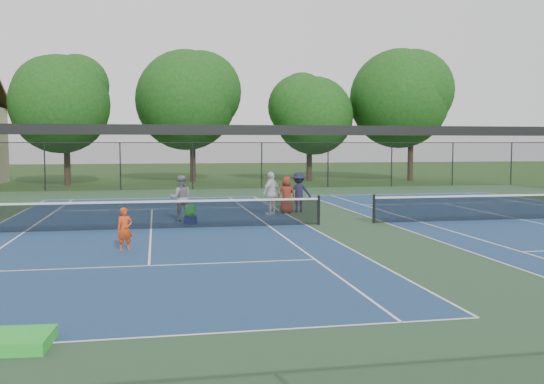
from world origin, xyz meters
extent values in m
plane|color=#234716|center=(0.00, 0.00, 0.00)|extent=(140.00, 140.00, 0.00)
cube|color=#294A2B|center=(0.00, 0.00, 0.00)|extent=(36.00, 36.00, 0.01)
cube|color=navy|center=(-7.00, 0.00, 0.01)|extent=(10.97, 23.77, 0.00)
cube|color=white|center=(-7.00, 11.88, 0.01)|extent=(10.97, 0.06, 0.00)
cube|color=white|center=(-7.00, -11.88, 0.01)|extent=(10.97, 0.06, 0.00)
cube|color=white|center=(-1.51, 0.00, 0.01)|extent=(0.06, 23.77, 0.00)
cube|color=white|center=(-11.12, 0.00, 0.01)|extent=(0.06, 23.77, 0.00)
cube|color=white|center=(-2.88, 0.00, 0.01)|extent=(0.06, 23.77, 0.00)
cube|color=white|center=(-7.00, 6.40, 0.01)|extent=(8.23, 0.06, 0.00)
cube|color=white|center=(-7.00, -6.40, 0.01)|extent=(8.23, 0.06, 0.00)
cube|color=white|center=(-7.00, 0.00, 0.01)|extent=(0.06, 12.80, 0.00)
cylinder|color=black|center=(-1.05, 0.00, 0.54)|extent=(0.10, 0.10, 1.07)
cube|color=black|center=(-7.00, 0.00, 0.47)|extent=(11.90, 0.01, 0.90)
cube|color=white|center=(-7.00, 0.00, 0.95)|extent=(11.90, 0.04, 0.07)
cube|color=navy|center=(7.00, 0.00, 0.01)|extent=(10.97, 23.77, 0.00)
cube|color=white|center=(7.00, 11.88, 0.01)|extent=(10.97, 0.06, 0.00)
cube|color=white|center=(1.51, 0.00, 0.01)|extent=(0.06, 23.77, 0.00)
cube|color=white|center=(2.88, 0.00, 0.01)|extent=(0.06, 23.77, 0.00)
cube|color=white|center=(7.00, 6.40, 0.01)|extent=(8.23, 0.06, 0.00)
cube|color=white|center=(7.00, 0.00, 0.01)|extent=(0.06, 12.80, 0.00)
cylinder|color=black|center=(1.05, 0.00, 0.54)|extent=(0.10, 0.10, 1.07)
cube|color=black|center=(7.00, 0.00, 0.47)|extent=(11.90, 0.01, 0.90)
cube|color=white|center=(7.00, 0.00, 0.95)|extent=(11.90, 0.04, 0.07)
cylinder|color=black|center=(-13.50, 18.00, 1.50)|extent=(0.08, 0.08, 3.00)
cylinder|color=black|center=(-9.00, 18.00, 1.50)|extent=(0.08, 0.08, 3.00)
cylinder|color=black|center=(-4.50, 18.00, 1.50)|extent=(0.08, 0.08, 3.00)
cylinder|color=black|center=(0.00, 18.00, 1.50)|extent=(0.08, 0.08, 3.00)
cylinder|color=black|center=(4.50, 18.00, 1.50)|extent=(0.08, 0.08, 3.00)
cylinder|color=black|center=(9.00, 18.00, 1.50)|extent=(0.08, 0.08, 3.00)
cylinder|color=black|center=(13.50, 18.00, 1.50)|extent=(0.08, 0.08, 3.00)
cylinder|color=black|center=(18.00, 18.00, 1.50)|extent=(0.08, 0.08, 3.00)
cube|color=black|center=(0.00, 18.00, 1.50)|extent=(36.00, 0.01, 3.00)
cube|color=black|center=(0.00, 18.00, 3.00)|extent=(36.00, 0.05, 0.05)
cylinder|color=#2D2116|center=(-13.00, 24.00, 1.89)|extent=(0.44, 0.44, 3.78)
sphere|color=#0F380F|center=(-13.00, 24.00, 5.65)|extent=(6.80, 6.80, 6.80)
sphere|color=#0F380F|center=(-13.00, 24.00, 6.31)|extent=(5.58, 5.58, 5.58)
sphere|color=#0F380F|center=(-13.00, 24.00, 6.98)|extent=(4.35, 4.35, 4.35)
cylinder|color=#2D2116|center=(-4.00, 26.00, 2.07)|extent=(0.44, 0.44, 4.14)
sphere|color=#0F380F|center=(-4.00, 26.00, 6.23)|extent=(7.60, 7.60, 7.60)
sphere|color=#0F380F|center=(-4.00, 26.00, 6.85)|extent=(6.23, 6.23, 6.23)
sphere|color=#0F380F|center=(-4.00, 26.00, 7.48)|extent=(4.86, 4.86, 4.86)
cylinder|color=#2D2116|center=(5.00, 25.00, 1.71)|extent=(0.44, 0.44, 3.42)
sphere|color=#0F380F|center=(5.00, 25.00, 5.07)|extent=(6.00, 6.00, 6.00)
sphere|color=#0F380F|center=(5.00, 25.00, 5.77)|extent=(4.92, 4.92, 4.92)
sphere|color=#0F380F|center=(5.00, 25.00, 6.48)|extent=(3.84, 3.84, 3.84)
cylinder|color=#2D2116|center=(13.00, 24.00, 2.16)|extent=(0.44, 0.44, 4.32)
sphere|color=#0F380F|center=(13.00, 24.00, 6.46)|extent=(7.80, 7.80, 7.80)
sphere|color=#0F380F|center=(13.00, 24.00, 7.08)|extent=(6.40, 6.40, 6.40)
sphere|color=#0F380F|center=(13.00, 24.00, 7.69)|extent=(4.99, 4.99, 4.99)
imported|color=#FD4410|center=(-7.67, -4.08, 0.59)|extent=(0.50, 0.41, 1.18)
imported|color=gray|center=(-5.90, 2.10, 0.87)|extent=(0.85, 0.66, 1.74)
imported|color=silver|center=(-2.17, 3.25, 0.89)|extent=(1.08, 1.02, 1.79)
imported|color=#191733|center=(-0.82, 4.07, 0.85)|extent=(1.18, 0.79, 1.70)
imported|color=maroon|center=(-1.43, 3.77, 0.78)|extent=(0.82, 0.59, 1.56)
cube|color=navy|center=(-5.59, 1.02, 0.16)|extent=(0.49, 0.42, 0.31)
cube|color=green|center=(-5.59, 1.02, 0.51)|extent=(0.41, 0.37, 0.38)
camera|label=1|loc=(-6.80, -21.02, 2.93)|focal=40.00mm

